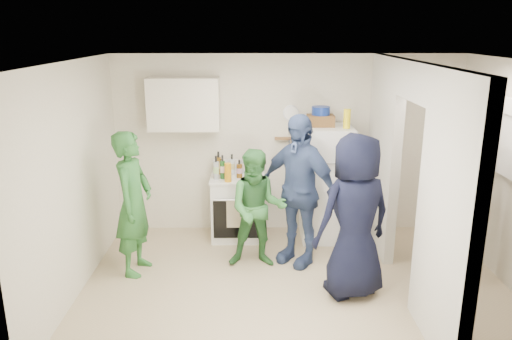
% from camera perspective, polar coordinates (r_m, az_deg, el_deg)
% --- Properties ---
extents(floor, '(4.80, 4.80, 0.00)m').
position_cam_1_polar(floor, '(5.87, 4.47, -12.91)').
color(floor, tan).
rests_on(floor, ground).
extents(wall_back, '(4.80, 0.00, 4.80)m').
position_cam_1_polar(wall_back, '(7.02, 3.55, 2.91)').
color(wall_back, silver).
rests_on(wall_back, floor).
extents(wall_front, '(4.80, 0.00, 4.80)m').
position_cam_1_polar(wall_front, '(3.79, 6.99, -8.69)').
color(wall_front, silver).
rests_on(wall_front, floor).
extents(wall_left, '(0.00, 3.40, 3.40)m').
position_cam_1_polar(wall_left, '(5.69, -20.09, -1.14)').
color(wall_left, silver).
rests_on(wall_left, floor).
extents(ceiling, '(4.80, 4.80, 0.00)m').
position_cam_1_polar(ceiling, '(5.15, 5.07, 12.25)').
color(ceiling, white).
rests_on(ceiling, wall_back).
extents(partition_pier_back, '(0.12, 1.20, 2.50)m').
position_cam_1_polar(partition_pier_back, '(6.63, 14.31, 1.68)').
color(partition_pier_back, silver).
rests_on(partition_pier_back, floor).
extents(partition_pier_front, '(0.12, 1.20, 2.50)m').
position_cam_1_polar(partition_pier_front, '(4.63, 20.99, -5.05)').
color(partition_pier_front, silver).
rests_on(partition_pier_front, floor).
extents(partition_header, '(0.12, 1.00, 0.40)m').
position_cam_1_polar(partition_header, '(5.41, 17.95, 9.61)').
color(partition_header, silver).
rests_on(partition_header, partition_pier_back).
extents(stove, '(0.74, 0.61, 0.88)m').
position_cam_1_polar(stove, '(6.92, -2.07, -4.27)').
color(stove, white).
rests_on(stove, floor).
extents(upper_cabinet, '(0.95, 0.34, 0.70)m').
position_cam_1_polar(upper_cabinet, '(6.77, -8.25, 7.48)').
color(upper_cabinet, silver).
rests_on(upper_cabinet, wall_back).
extents(fridge, '(0.65, 0.63, 1.57)m').
position_cam_1_polar(fridge, '(6.85, 8.01, -1.56)').
color(fridge, white).
rests_on(fridge, floor).
extents(wicker_basket, '(0.35, 0.25, 0.15)m').
position_cam_1_polar(wicker_basket, '(6.68, 7.38, 5.63)').
color(wicker_basket, brown).
rests_on(wicker_basket, fridge).
extents(blue_bowl, '(0.24, 0.24, 0.11)m').
position_cam_1_polar(blue_bowl, '(6.65, 7.42, 6.73)').
color(blue_bowl, navy).
rests_on(blue_bowl, wicker_basket).
extents(yellow_cup_stack_top, '(0.09, 0.09, 0.25)m').
position_cam_1_polar(yellow_cup_stack_top, '(6.57, 10.35, 5.79)').
color(yellow_cup_stack_top, yellow).
rests_on(yellow_cup_stack_top, fridge).
extents(wall_clock, '(0.22, 0.02, 0.22)m').
position_cam_1_polar(wall_clock, '(6.91, 4.05, 6.51)').
color(wall_clock, white).
rests_on(wall_clock, wall_back).
extents(spice_shelf, '(0.35, 0.08, 0.03)m').
position_cam_1_polar(spice_shelf, '(6.95, 3.60, 3.62)').
color(spice_shelf, olive).
rests_on(spice_shelf, wall_back).
extents(nook_window_frame, '(0.04, 0.76, 0.86)m').
position_cam_1_polar(nook_window_frame, '(6.15, 27.24, 3.12)').
color(nook_window_frame, white).
rests_on(nook_window_frame, wall_right).
extents(yellow_cup_stack_stove, '(0.09, 0.09, 0.25)m').
position_cam_1_polar(yellow_cup_stack_stove, '(6.54, -3.22, -0.29)').
color(yellow_cup_stack_stove, orange).
rests_on(yellow_cup_stack_stove, stove).
extents(red_cup, '(0.09, 0.09, 0.12)m').
position_cam_1_polar(red_cup, '(6.57, -0.24, -0.78)').
color(red_cup, red).
rests_on(red_cup, stove).
extents(person_green_left, '(0.51, 0.68, 1.72)m').
position_cam_1_polar(person_green_left, '(5.99, -13.81, -3.73)').
color(person_green_left, '#32742E').
rests_on(person_green_left, floor).
extents(person_green_center, '(0.72, 0.57, 1.46)m').
position_cam_1_polar(person_green_center, '(6.01, 0.17, -4.47)').
color(person_green_center, '#387935').
rests_on(person_green_center, floor).
extents(person_denim, '(1.13, 1.06, 1.87)m').
position_cam_1_polar(person_denim, '(6.06, 4.80, -2.31)').
color(person_denim, '#374579').
rests_on(person_denim, floor).
extents(person_navy, '(1.03, 0.86, 1.80)m').
position_cam_1_polar(person_navy, '(5.40, 11.22, -5.26)').
color(person_navy, black).
rests_on(person_navy, floor).
extents(person_nook, '(1.16, 1.29, 1.73)m').
position_cam_1_polar(person_nook, '(6.13, 21.19, -3.84)').
color(person_nook, black).
rests_on(person_nook, floor).
extents(bottle_a, '(0.08, 0.08, 0.32)m').
position_cam_1_polar(bottle_a, '(6.88, -4.31, 0.82)').
color(bottle_a, brown).
rests_on(bottle_a, stove).
extents(bottle_b, '(0.07, 0.07, 0.32)m').
position_cam_1_polar(bottle_b, '(6.67, -3.85, 0.36)').
color(bottle_b, '#184A19').
rests_on(bottle_b, stove).
extents(bottle_c, '(0.07, 0.07, 0.28)m').
position_cam_1_polar(bottle_c, '(6.88, -2.77, 0.68)').
color(bottle_c, silver).
rests_on(bottle_c, stove).
extents(bottle_d, '(0.08, 0.08, 0.25)m').
position_cam_1_polar(bottle_d, '(6.71, -1.92, 0.15)').
color(bottle_d, brown).
rests_on(bottle_d, stove).
extents(bottle_e, '(0.07, 0.07, 0.26)m').
position_cam_1_polar(bottle_e, '(6.92, -1.39, 0.69)').
color(bottle_e, silver).
rests_on(bottle_e, stove).
extents(bottle_f, '(0.06, 0.06, 0.29)m').
position_cam_1_polar(bottle_f, '(6.77, -0.52, 0.46)').
color(bottle_f, '#133614').
rests_on(bottle_f, stove).
extents(bottle_g, '(0.07, 0.07, 0.25)m').
position_cam_1_polar(bottle_g, '(6.87, 0.16, 0.53)').
color(bottle_g, olive).
rests_on(bottle_g, stove).
extents(bottle_h, '(0.07, 0.07, 0.32)m').
position_cam_1_polar(bottle_h, '(6.65, -4.58, 0.28)').
color(bottle_h, '#9DA4A8').
rests_on(bottle_h, stove).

